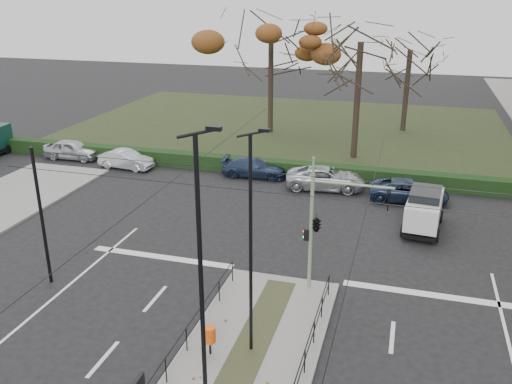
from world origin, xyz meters
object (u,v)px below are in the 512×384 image
at_px(rust_tree, 271,37).
at_px(bare_tree_near, 360,51).
at_px(traffic_light, 319,222).
at_px(parked_car_first, 72,149).
at_px(parked_car_third, 255,167).
at_px(streetlamp_median_near, 202,285).
at_px(white_van, 424,209).
at_px(parked_car_second, 126,159).
at_px(streetlamp_median_far, 251,245).
at_px(parked_car_fourth, 326,178).
at_px(parked_car_fifth, 409,191).
at_px(bare_tree_center, 410,56).
at_px(litter_bin, 210,335).

distance_m(rust_tree, bare_tree_near, 9.79).
bearing_deg(traffic_light, bare_tree_near, 91.88).
bearing_deg(traffic_light, parked_car_first, 146.76).
distance_m(parked_car_third, bare_tree_near, 11.01).
height_order(streetlamp_median_near, white_van, streetlamp_median_near).
distance_m(parked_car_second, rust_tree, 16.27).
distance_m(streetlamp_median_far, parked_car_fourth, 17.41).
bearing_deg(streetlamp_median_far, parked_car_fourth, 90.67).
distance_m(streetlamp_median_near, parked_car_fifth, 20.78).
distance_m(parked_car_second, bare_tree_center, 25.19).
bearing_deg(parked_car_first, streetlamp_median_near, -140.90).
bearing_deg(litter_bin, parked_car_fifth, 70.07).
relative_size(streetlamp_median_near, parked_car_fourth, 1.76).
relative_size(streetlamp_median_near, parked_car_second, 2.24).
xyz_separation_m(parked_car_first, parked_car_third, (14.07, -0.14, -0.08)).
distance_m(streetlamp_median_far, parked_car_second, 22.70).
distance_m(litter_bin, parked_car_fourth, 17.73).
relative_size(streetlamp_median_far, parked_car_first, 1.87).
bearing_deg(parked_car_second, parked_car_fifth, -88.90).
xyz_separation_m(traffic_light, bare_tree_center, (2.61, 28.89, 3.38)).
distance_m(litter_bin, streetlamp_median_near, 4.71).
bearing_deg(white_van, parked_car_second, 166.05).
xyz_separation_m(parked_car_third, bare_tree_center, (9.15, 15.53, 5.83)).
height_order(parked_car_second, white_van, white_van).
relative_size(parked_car_second, parked_car_fifth, 0.84).
bearing_deg(parked_car_fifth, parked_car_second, 84.69).
height_order(litter_bin, rust_tree, rust_tree).
height_order(traffic_light, bare_tree_near, bare_tree_near).
height_order(streetlamp_median_near, parked_car_fifth, streetlamp_median_near).
xyz_separation_m(streetlamp_median_far, parked_car_fifth, (4.86, 16.31, -3.48)).
distance_m(traffic_light, streetlamp_median_near, 8.48).
xyz_separation_m(traffic_light, litter_bin, (-2.67, -5.38, -2.19)).
height_order(streetlamp_median_far, parked_car_third, streetlamp_median_far).
bearing_deg(parked_car_second, parked_car_first, 83.33).
distance_m(traffic_light, white_van, 8.94).
bearing_deg(rust_tree, streetlamp_median_far, -76.56).
height_order(streetlamp_median_far, parked_car_fourth, streetlamp_median_far).
bearing_deg(bare_tree_near, streetlamp_median_far, -91.80).
relative_size(parked_car_first, parked_car_fifth, 0.91).
height_order(litter_bin, parked_car_fourth, parked_car_fourth).
distance_m(bare_tree_center, parked_car_fifth, 18.30).
distance_m(parked_car_fourth, rust_tree, 16.35).
relative_size(rust_tree, parked_car_fifth, 2.29).
bearing_deg(parked_car_third, streetlamp_median_far, -166.97).
relative_size(streetlamp_median_near, bare_tree_center, 0.95).
height_order(streetlamp_median_far, white_van, streetlamp_median_far).
distance_m(parked_car_first, bare_tree_near, 21.96).
xyz_separation_m(litter_bin, parked_car_second, (-12.99, 17.94, -0.25)).
distance_m(litter_bin, bare_tree_near, 25.74).
bearing_deg(traffic_light, white_van, 60.70).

